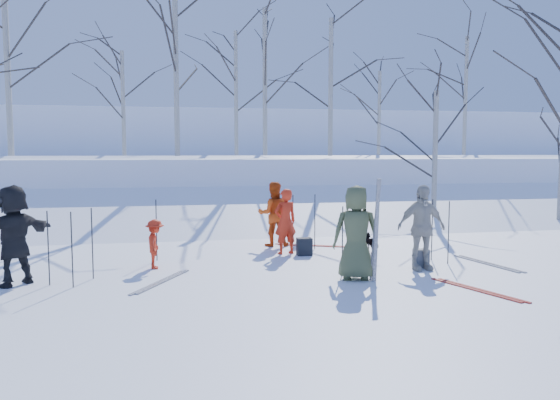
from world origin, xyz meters
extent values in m
plane|color=white|center=(0.00, 0.00, 0.00)|extent=(120.00, 120.00, 0.00)
cube|color=white|center=(0.00, 7.00, 0.15)|extent=(70.00, 9.49, 4.12)
cube|color=white|center=(0.00, 17.00, 1.00)|extent=(70.00, 18.00, 2.20)
cube|color=white|center=(0.00, 38.00, 2.00)|extent=(90.00, 30.00, 6.00)
imported|color=#465030|center=(1.00, -0.84, 0.88)|extent=(0.97, 0.75, 1.77)
imported|color=red|center=(0.20, 1.89, 0.76)|extent=(0.63, 0.50, 1.52)
imported|color=#C9440F|center=(0.11, 3.00, 0.81)|extent=(0.82, 0.65, 1.62)
imported|color=red|center=(-2.72, 0.82, 0.50)|extent=(0.38, 0.66, 1.01)
imported|color=beige|center=(2.55, -0.29, 0.86)|extent=(1.02, 0.44, 1.72)
imported|color=black|center=(-5.13, -0.12, 0.90)|extent=(1.52, 1.59, 1.80)
imported|color=black|center=(2.24, 1.68, 0.23)|extent=(0.36, 0.58, 0.46)
cube|color=silver|center=(1.29, -1.11, 0.95)|extent=(0.08, 0.16, 1.90)
cube|color=silver|center=(1.29, -1.07, 0.95)|extent=(0.14, 0.23, 1.89)
cylinder|color=black|center=(-4.08, -0.50, 0.67)|extent=(0.02, 0.02, 1.34)
cylinder|color=black|center=(-2.72, 1.65, 0.67)|extent=(0.02, 0.02, 1.34)
cylinder|color=black|center=(3.24, 0.63, 0.67)|extent=(0.02, 0.02, 1.34)
cylinder|color=black|center=(0.48, 2.35, 0.67)|extent=(0.02, 0.02, 1.34)
cylinder|color=black|center=(3.37, 0.14, 0.67)|extent=(0.02, 0.02, 1.34)
cylinder|color=black|center=(-4.52, -0.26, 0.67)|extent=(0.02, 0.02, 1.34)
cylinder|color=black|center=(0.85, -0.48, 0.67)|extent=(0.02, 0.02, 1.34)
cylinder|color=black|center=(1.04, 2.41, 0.67)|extent=(0.02, 0.02, 1.34)
cylinder|color=black|center=(-3.83, 0.12, 0.67)|extent=(0.02, 0.02, 1.34)
cube|color=#B31B30|center=(1.71, 1.38, 0.21)|extent=(0.32, 0.22, 0.42)
cube|color=slate|center=(2.66, -0.09, 0.19)|extent=(0.30, 0.20, 0.38)
cube|color=black|center=(0.60, 1.64, 0.20)|extent=(0.34, 0.24, 0.40)
camera|label=1|loc=(-2.24, -10.42, 2.40)|focal=35.00mm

